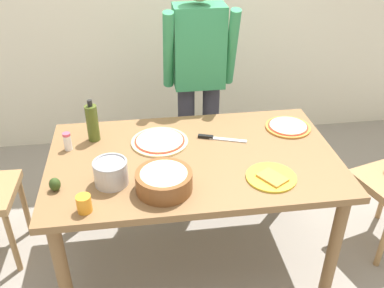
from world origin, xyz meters
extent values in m
plane|color=gray|center=(0.00, 0.00, 0.00)|extent=(8.00, 8.00, 0.00)
cube|color=brown|center=(0.00, 0.00, 0.74)|extent=(1.60, 0.96, 0.04)
cylinder|color=brown|center=(-0.72, -0.40, 0.36)|extent=(0.07, 0.07, 0.72)
cylinder|color=brown|center=(0.72, -0.40, 0.36)|extent=(0.07, 0.07, 0.72)
cylinder|color=brown|center=(-0.72, 0.40, 0.36)|extent=(0.07, 0.07, 0.72)
cylinder|color=brown|center=(0.72, 0.40, 0.36)|extent=(0.07, 0.07, 0.72)
cylinder|color=#2D2D38|center=(0.06, 0.76, 0.42)|extent=(0.12, 0.12, 0.85)
cylinder|color=#2D2D38|center=(0.24, 0.76, 0.42)|extent=(0.12, 0.12, 0.85)
cube|color=#338C59|center=(0.15, 0.76, 1.12)|extent=(0.34, 0.20, 0.55)
cylinder|color=#338C59|center=(-0.06, 0.71, 1.12)|extent=(0.07, 0.21, 0.55)
cylinder|color=#338C59|center=(0.36, 0.71, 1.12)|extent=(0.07, 0.21, 0.55)
cylinder|color=#A37A4C|center=(-1.08, 0.03, 0.23)|extent=(0.04, 0.04, 0.45)
cylinder|color=#A37A4C|center=(-1.08, 0.37, 0.23)|extent=(0.04, 0.04, 0.45)
cylinder|color=#A37A4C|center=(1.04, 0.08, 0.23)|extent=(0.04, 0.04, 0.45)
cylinder|color=#A37A4C|center=(1.13, -0.24, 0.23)|extent=(0.04, 0.04, 0.45)
cylinder|color=beige|center=(-0.17, 0.17, 0.77)|extent=(0.33, 0.33, 0.01)
cylinder|color=#B22D1E|center=(-0.17, 0.17, 0.77)|extent=(0.29, 0.29, 0.00)
cylinder|color=beige|center=(-0.17, 0.17, 0.78)|extent=(0.27, 0.27, 0.00)
cylinder|color=#C67A33|center=(0.63, 0.24, 0.77)|extent=(0.28, 0.28, 0.01)
cylinder|color=#B22D1E|center=(0.63, 0.24, 0.77)|extent=(0.24, 0.24, 0.00)
cylinder|color=beige|center=(0.63, 0.24, 0.78)|extent=(0.23, 0.23, 0.00)
cylinder|color=gold|center=(0.37, -0.26, 0.77)|extent=(0.26, 0.26, 0.01)
cube|color=#CC8438|center=(0.37, -0.28, 0.78)|extent=(0.16, 0.17, 0.01)
cylinder|color=brown|center=(-0.18, -0.28, 0.81)|extent=(0.28, 0.28, 0.10)
ellipsoid|color=beige|center=(-0.18, -0.28, 0.85)|extent=(0.25, 0.25, 0.05)
cylinder|color=#47561E|center=(-0.55, 0.26, 0.87)|extent=(0.07, 0.07, 0.22)
cylinder|color=black|center=(-0.55, 0.26, 1.00)|extent=(0.03, 0.03, 0.04)
cylinder|color=#B7B7BC|center=(-0.44, -0.19, 0.82)|extent=(0.17, 0.17, 0.12)
torus|color=#A5A5AD|center=(-0.44, -0.19, 0.88)|extent=(0.17, 0.17, 0.01)
cylinder|color=orange|center=(-0.56, -0.39, 0.80)|extent=(0.07, 0.07, 0.08)
cylinder|color=white|center=(-0.69, 0.17, 0.81)|extent=(0.04, 0.04, 0.09)
cylinder|color=#D84C66|center=(-0.69, 0.17, 0.86)|extent=(0.04, 0.04, 0.02)
cube|color=silver|center=(0.23, 0.14, 0.76)|extent=(0.22, 0.10, 0.01)
cube|color=black|center=(0.10, 0.19, 0.77)|extent=(0.09, 0.05, 0.02)
ellipsoid|color=#2D4219|center=(-0.72, -0.21, 0.80)|extent=(0.06, 0.06, 0.07)
camera|label=1|loc=(-0.28, -1.97, 2.06)|focal=40.13mm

